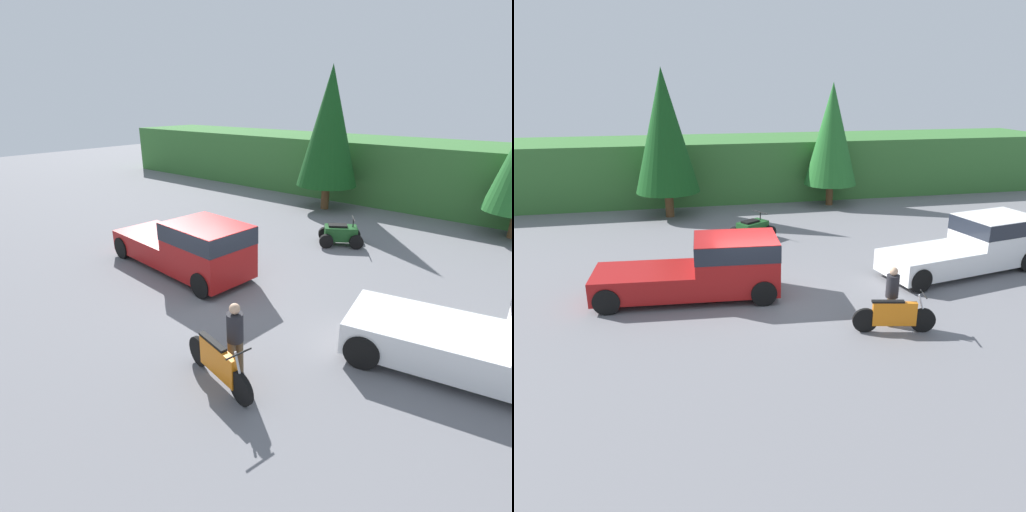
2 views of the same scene
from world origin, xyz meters
TOP-DOWN VIEW (x-y plane):
  - ground_plane at (0.00, 0.00)m, footprint 80.00×80.00m
  - hillside_backdrop at (0.00, 16.00)m, footprint 44.00×6.00m
  - tree_left at (-2.55, 11.15)m, footprint 3.24×3.24m
  - pickup_truck_red at (-1.52, 0.40)m, footprint 5.98×2.53m
  - dirt_bike at (3.27, -3.17)m, footprint 2.29×0.74m
  - quad_atv at (0.98, 6.40)m, footprint 2.16×2.00m
  - rider_person at (3.36, -2.73)m, footprint 0.43×0.43m

SIDE VIEW (x-z plane):
  - ground_plane at x=0.00m, z-range 0.00..0.00m
  - quad_atv at x=0.98m, z-range -0.13..1.01m
  - dirt_bike at x=3.27m, z-range -0.09..1.07m
  - rider_person at x=3.36m, z-range 0.08..1.84m
  - pickup_truck_red at x=-1.52m, z-range 0.04..2.02m
  - hillside_backdrop at x=0.00m, z-range 0.00..3.44m
  - tree_left at x=-2.55m, z-range 0.65..8.01m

